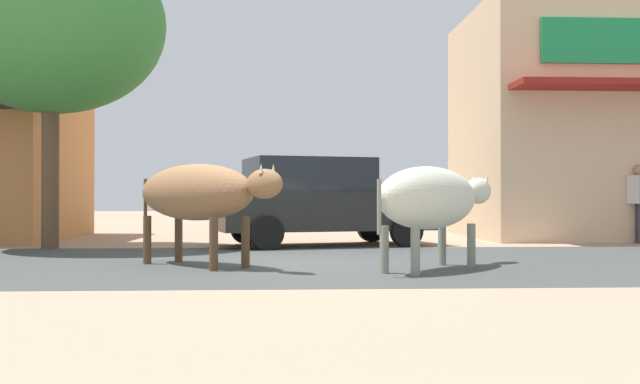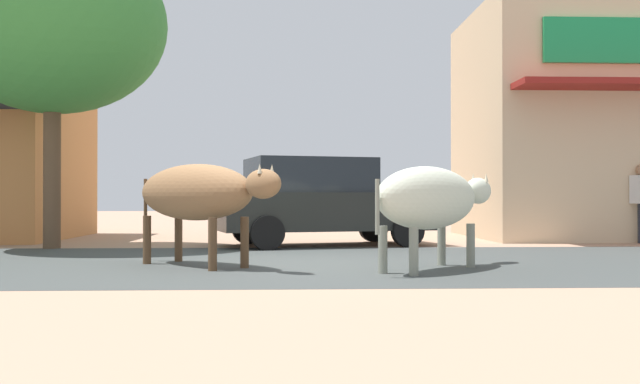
% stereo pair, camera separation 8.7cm
% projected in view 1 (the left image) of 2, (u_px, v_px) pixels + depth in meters
% --- Properties ---
extents(ground, '(80.00, 80.00, 0.00)m').
position_uv_depth(ground, '(276.00, 263.00, 10.12)').
color(ground, tan).
extents(asphalt_road, '(72.00, 5.99, 0.00)m').
position_uv_depth(asphalt_road, '(276.00, 262.00, 10.12)').
color(asphalt_road, '#3F4342').
rests_on(asphalt_road, ground).
extents(roadside_tree, '(4.05, 4.05, 5.65)m').
position_uv_depth(roadside_tree, '(51.00, 23.00, 12.97)').
color(roadside_tree, brown).
rests_on(roadside_tree, ground).
extents(parked_hatchback_car, '(4.34, 2.69, 1.64)m').
position_uv_depth(parked_hatchback_car, '(319.00, 201.00, 13.71)').
color(parked_hatchback_car, black).
rests_on(parked_hatchback_car, ground).
extents(cow_near_brown, '(2.26, 2.27, 1.35)m').
position_uv_depth(cow_near_brown, '(198.00, 193.00, 9.57)').
color(cow_near_brown, olive).
rests_on(cow_near_brown, ground).
extents(cow_far_dark, '(2.10, 2.25, 1.29)m').
position_uv_depth(cow_far_dark, '(432.00, 199.00, 9.10)').
color(cow_far_dark, beige).
rests_on(cow_far_dark, ground).
extents(pedestrian_by_shop, '(0.47, 0.61, 1.56)m').
position_uv_depth(pedestrian_by_shop, '(639.00, 197.00, 14.45)').
color(pedestrian_by_shop, '#3F3F47').
rests_on(pedestrian_by_shop, ground).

